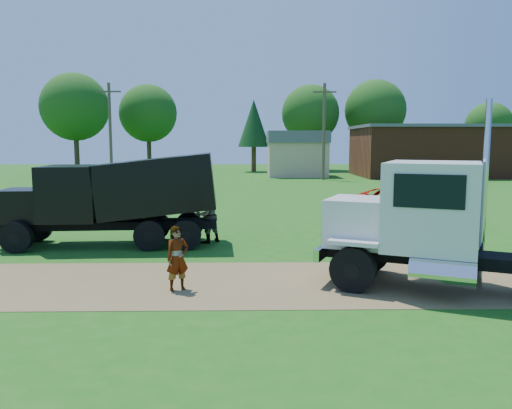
{
  "coord_description": "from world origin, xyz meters",
  "views": [
    {
      "loc": [
        -1.32,
        -12.23,
        3.51
      ],
      "look_at": [
        -1.02,
        3.16,
        1.6
      ],
      "focal_mm": 35.0,
      "sensor_mm": 36.0,
      "label": 1
    }
  ],
  "objects_px": {
    "orange_pickup": "(408,205)",
    "white_semi_tractor": "(435,225)",
    "spectator_a": "(177,259)",
    "black_dump_truck": "(118,195)"
  },
  "relations": [
    {
      "from": "orange_pickup",
      "to": "white_semi_tractor",
      "type": "bearing_deg",
      "value": 147.4
    },
    {
      "from": "white_semi_tractor",
      "to": "spectator_a",
      "type": "xyz_separation_m",
      "value": [
        -6.14,
        -0.04,
        -0.77
      ]
    },
    {
      "from": "black_dump_truck",
      "to": "spectator_a",
      "type": "height_order",
      "value": "black_dump_truck"
    },
    {
      "from": "white_semi_tractor",
      "to": "orange_pickup",
      "type": "relative_size",
      "value": 1.33
    },
    {
      "from": "orange_pickup",
      "to": "spectator_a",
      "type": "distance_m",
      "value": 13.39
    },
    {
      "from": "white_semi_tractor",
      "to": "black_dump_truck",
      "type": "xyz_separation_m",
      "value": [
        -8.86,
        5.31,
        0.19
      ]
    },
    {
      "from": "white_semi_tractor",
      "to": "orange_pickup",
      "type": "bearing_deg",
      "value": 99.61
    },
    {
      "from": "white_semi_tractor",
      "to": "black_dump_truck",
      "type": "bearing_deg",
      "value": 173.41
    },
    {
      "from": "black_dump_truck",
      "to": "orange_pickup",
      "type": "bearing_deg",
      "value": 19.09
    },
    {
      "from": "orange_pickup",
      "to": "spectator_a",
      "type": "relative_size",
      "value": 3.66
    }
  ]
}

